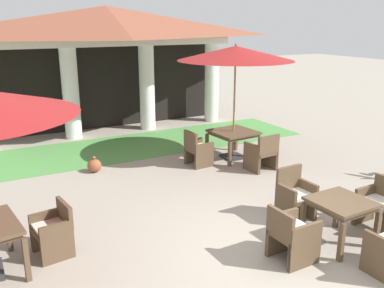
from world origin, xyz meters
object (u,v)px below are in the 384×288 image
patio_umbrella_mid_right (236,54)px  patio_chair_mid_right_south (262,153)px  patio_chair_near_foreground_east (53,230)px  patio_chair_mid_left_east (381,205)px  patio_table_mid_left (341,207)px  terracotta_urn (94,165)px  patio_chair_mid_left_north (295,196)px  patio_chair_mid_right_west (197,150)px  patio_chair_mid_left_west (292,235)px  patio_table_mid_right (233,134)px

patio_umbrella_mid_right → patio_chair_mid_right_south: patio_umbrella_mid_right is taller
patio_chair_mid_right_south → patio_umbrella_mid_right: bearing=90.0°
patio_chair_near_foreground_east → patio_chair_mid_left_east: (4.96, -1.76, 0.04)m
patio_table_mid_left → patio_chair_mid_left_east: size_ratio=1.02×
terracotta_urn → patio_chair_mid_left_north: bearing=-58.6°
patio_umbrella_mid_right → patio_table_mid_left: bearing=-102.0°
patio_chair_near_foreground_east → patio_chair_mid_right_west: size_ratio=0.91×
patio_chair_near_foreground_east → patio_chair_mid_left_west: 3.50m
patio_chair_near_foreground_east → patio_chair_mid_right_west: patio_chair_mid_right_west is taller
patio_chair_mid_left_north → patio_chair_mid_right_west: (-0.12, 3.30, -0.03)m
patio_chair_near_foreground_east → patio_chair_mid_left_west: size_ratio=0.95×
patio_chair_mid_left_north → terracotta_urn: patio_chair_mid_left_north is taller
patio_umbrella_mid_right → patio_chair_near_foreground_east: bearing=-152.2°
patio_table_mid_left → patio_chair_mid_right_west: bearing=92.0°
patio_chair_mid_right_south → terracotta_urn: bearing=149.3°
patio_chair_mid_left_north → patio_table_mid_right: bearing=-107.3°
patio_chair_near_foreground_east → patio_chair_mid_left_east: 5.27m
patio_chair_mid_right_south → patio_chair_mid_left_west: bearing=-125.8°
patio_chair_near_foreground_east → patio_chair_mid_right_south: bearing=-81.0°
patio_table_mid_left → patio_umbrella_mid_right: (0.93, 4.38, 1.99)m
patio_chair_mid_left_north → terracotta_urn: size_ratio=2.36×
patio_umbrella_mid_right → terracotta_urn: 4.25m
patio_chair_near_foreground_east → patio_chair_mid_left_north: 4.03m
patio_chair_mid_left_east → patio_chair_mid_left_west: size_ratio=1.03×
patio_umbrella_mid_right → terracotta_urn: (-3.41, 0.63, -2.45)m
patio_chair_mid_left_west → patio_chair_near_foreground_east: bearing=-122.7°
patio_chair_near_foreground_east → terracotta_urn: patio_chair_near_foreground_east is taller
terracotta_urn → patio_table_mid_right: bearing=-10.4°
patio_table_mid_right → patio_table_mid_left: bearing=-102.0°
patio_chair_mid_right_west → patio_chair_mid_right_south: 1.53m
patio_table_mid_left → patio_umbrella_mid_right: patio_umbrella_mid_right is taller
patio_chair_mid_right_south → terracotta_urn: (-3.50, 1.71, -0.26)m
patio_table_mid_right → terracotta_urn: size_ratio=2.82×
patio_table_mid_left → patio_chair_mid_left_north: size_ratio=0.95×
patio_chair_mid_left_north → patio_chair_mid_right_south: 2.53m
patio_chair_near_foreground_east → patio_chair_mid_right_south: (5.00, 1.51, 0.04)m
patio_chair_mid_left_east → patio_chair_mid_right_west: patio_chair_mid_right_west is taller
patio_chair_mid_right_west → patio_chair_mid_left_west: bearing=-15.6°
patio_table_mid_left → patio_chair_mid_left_north: 1.01m
patio_chair_mid_left_north → patio_umbrella_mid_right: patio_umbrella_mid_right is taller
patio_table_mid_right → patio_chair_mid_right_west: patio_chair_mid_right_west is taller
patio_chair_mid_left_east → patio_table_mid_right: patio_chair_mid_left_east is taller
patio_chair_mid_left_north → patio_umbrella_mid_right: 4.15m
patio_chair_near_foreground_east → patio_umbrella_mid_right: (4.91, 2.59, 2.23)m
patio_chair_mid_left_east → patio_chair_mid_left_north: 1.40m
patio_chair_mid_right_west → patio_chair_mid_right_south: patio_chair_mid_right_south is taller
patio_chair_mid_left_east → terracotta_urn: (-3.46, 4.98, -0.26)m
patio_table_mid_right → patio_umbrella_mid_right: size_ratio=0.39×
patio_umbrella_mid_right → patio_chair_mid_right_west: 2.47m
patio_chair_mid_left_west → patio_chair_mid_left_east: bearing=90.0°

